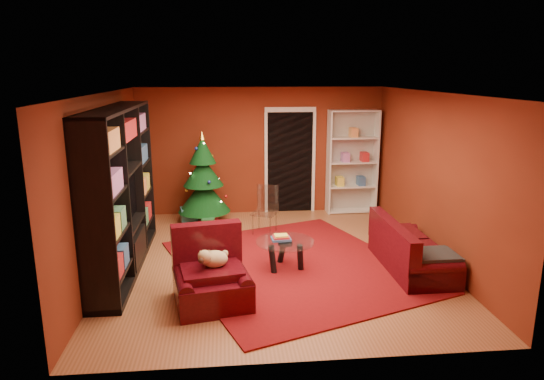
{
  "coord_description": "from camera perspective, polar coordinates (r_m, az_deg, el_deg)",
  "views": [
    {
      "loc": [
        -0.73,
        -7.11,
        2.9
      ],
      "look_at": [
        0.0,
        0.4,
        1.05
      ],
      "focal_mm": 32.0,
      "sensor_mm": 36.0,
      "label": 1
    }
  ],
  "objects": [
    {
      "name": "armchair",
      "position": [
        6.28,
        -7.1,
        -9.9
      ],
      "size": [
        1.18,
        1.18,
        0.79
      ],
      "primitive_type": null,
      "rotation": [
        0.0,
        0.0,
        0.19
      ],
      "color": "#35060C",
      "rests_on": "rug"
    },
    {
      "name": "wall_back",
      "position": [
        10.05,
        -1.31,
        4.6
      ],
      "size": [
        5.0,
        0.05,
        2.6
      ],
      "primitive_type": "cube",
      "color": "maroon",
      "rests_on": "ground"
    },
    {
      "name": "christmas_tree",
      "position": [
        9.49,
        -8.08,
        1.35
      ],
      "size": [
        1.21,
        1.21,
        1.82
      ],
      "primitive_type": null,
      "rotation": [
        0.0,
        0.0,
        -0.21
      ],
      "color": "#073311",
      "rests_on": "floor"
    },
    {
      "name": "dog",
      "position": [
        6.25,
        -6.77,
        -8.06
      ],
      "size": [
        0.45,
        0.37,
        0.26
      ],
      "primitive_type": null,
      "rotation": [
        0.0,
        0.0,
        0.19
      ],
      "color": "beige",
      "rests_on": "armchair"
    },
    {
      "name": "white_bookshelf",
      "position": [
        10.2,
        9.42,
        3.25
      ],
      "size": [
        1.03,
        0.39,
        2.2
      ],
      "primitive_type": null,
      "rotation": [
        0.0,
        0.0,
        0.02
      ],
      "color": "white",
      "rests_on": "floor"
    },
    {
      "name": "coffee_table",
      "position": [
        7.33,
        1.54,
        -7.61
      ],
      "size": [
        0.92,
        0.92,
        0.55
      ],
      "primitive_type": null,
      "rotation": [
        0.0,
        0.0,
        0.06
      ],
      "color": "gray",
      "rests_on": "rug"
    },
    {
      "name": "wall_right",
      "position": [
        7.99,
        18.64,
        1.48
      ],
      "size": [
        0.05,
        5.5,
        2.6
      ],
      "primitive_type": "cube",
      "color": "maroon",
      "rests_on": "ground"
    },
    {
      "name": "rug",
      "position": [
        7.52,
        2.62,
        -8.84
      ],
      "size": [
        4.28,
        4.59,
        0.02
      ],
      "primitive_type": "cube",
      "rotation": [
        0.0,
        0.0,
        0.35
      ],
      "color": "maroon",
      "rests_on": "floor"
    },
    {
      "name": "doorway",
      "position": [
        10.11,
        2.12,
        3.22
      ],
      "size": [
        1.06,
        0.6,
        2.16
      ],
      "primitive_type": null,
      "color": "black",
      "rests_on": "floor"
    },
    {
      "name": "ceiling",
      "position": [
        7.16,
        0.31,
        11.56
      ],
      "size": [
        5.0,
        5.5,
        0.05
      ],
      "primitive_type": "cube",
      "color": "silver",
      "rests_on": "wall_back"
    },
    {
      "name": "acrylic_chair",
      "position": [
        8.81,
        -0.89,
        -2.72
      ],
      "size": [
        0.56,
        0.57,
        0.8
      ],
      "primitive_type": null,
      "rotation": [
        0.0,
        0.0,
        -0.42
      ],
      "color": "#66605B",
      "rests_on": "rug"
    },
    {
      "name": "wall_left",
      "position": [
        7.51,
        -19.24,
        0.69
      ],
      "size": [
        0.05,
        5.5,
        2.6
      ],
      "primitive_type": "cube",
      "color": "maroon",
      "rests_on": "ground"
    },
    {
      "name": "sofa",
      "position": [
        7.57,
        16.21,
        -6.26
      ],
      "size": [
        0.81,
        1.77,
        0.76
      ],
      "primitive_type": null,
      "rotation": [
        0.0,
        0.0,
        1.58
      ],
      "color": "#35060C",
      "rests_on": "rug"
    },
    {
      "name": "gift_box_red",
      "position": [
        9.58,
        -6.96,
        -3.29
      ],
      "size": [
        0.21,
        0.21,
        0.21
      ],
      "primitive_type": "cube",
      "rotation": [
        0.0,
        0.0,
        0.01
      ],
      "color": "#A02339",
      "rests_on": "floor"
    },
    {
      "name": "gift_box_green",
      "position": [
        9.19,
        -7.5,
        -3.99
      ],
      "size": [
        0.25,
        0.25,
        0.23
      ],
      "primitive_type": "cube",
      "rotation": [
        0.0,
        0.0,
        -0.08
      ],
      "color": "#1C5A2C",
      "rests_on": "floor"
    },
    {
      "name": "media_unit",
      "position": [
        7.46,
        -17.35,
        -0.02
      ],
      "size": [
        0.49,
        3.14,
        2.41
      ],
      "primitive_type": null,
      "rotation": [
        0.0,
        0.0,
        0.0
      ],
      "color": "black",
      "rests_on": "floor"
    },
    {
      "name": "gift_box_teal",
      "position": [
        9.65,
        -9.75,
        -2.97
      ],
      "size": [
        0.36,
        0.36,
        0.31
      ],
      "primitive_type": "cube",
      "rotation": [
        0.0,
        0.0,
        0.19
      ],
      "color": "teal",
      "rests_on": "floor"
    },
    {
      "name": "floor",
      "position": [
        7.73,
        0.29,
        -8.47
      ],
      "size": [
        5.0,
        5.5,
        0.05
      ],
      "primitive_type": "cube",
      "color": "brown",
      "rests_on": "ground"
    }
  ]
}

